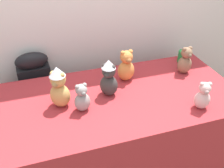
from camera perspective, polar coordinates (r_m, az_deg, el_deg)
wall_back at (r=2.22m, az=-5.65°, el=18.34°), size 7.00×0.08×2.60m
display_table at (r=2.10m, az=-0.00°, el=-11.70°), size 1.96×0.89×0.79m
instrument_case at (r=2.43m, az=-16.58°, el=-3.11°), size 0.29×0.14×0.96m
teddy_bear_mocha at (r=2.17m, az=16.67°, el=5.15°), size 0.13×0.12×0.24m
teddy_bear_ginger at (r=1.97m, az=3.33°, el=4.10°), size 0.14×0.13×0.27m
teddy_bear_charcoal at (r=1.78m, az=-0.77°, el=1.32°), size 0.17×0.17×0.30m
teddy_bear_blush at (r=1.79m, az=20.41°, el=-2.69°), size 0.13×0.12×0.22m
teddy_bear_honey at (r=1.71m, az=-12.23°, el=-0.83°), size 0.19×0.18×0.32m
teddy_bear_ash at (r=1.67m, az=-6.99°, el=-3.31°), size 0.13×0.11×0.22m
party_cup_green at (r=2.37m, az=16.04°, el=6.18°), size 0.08×0.08×0.11m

